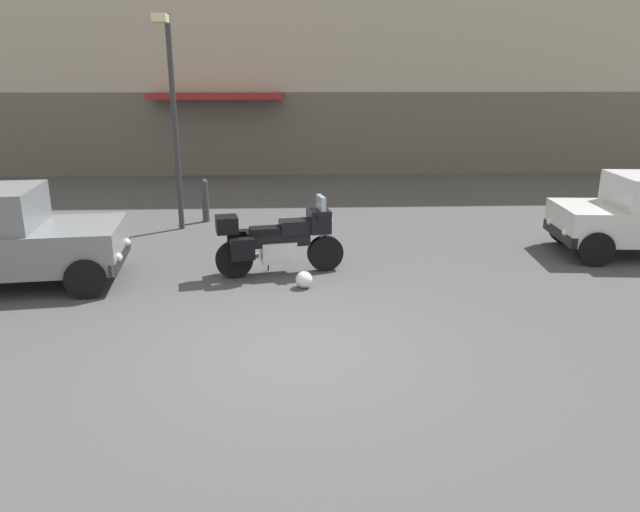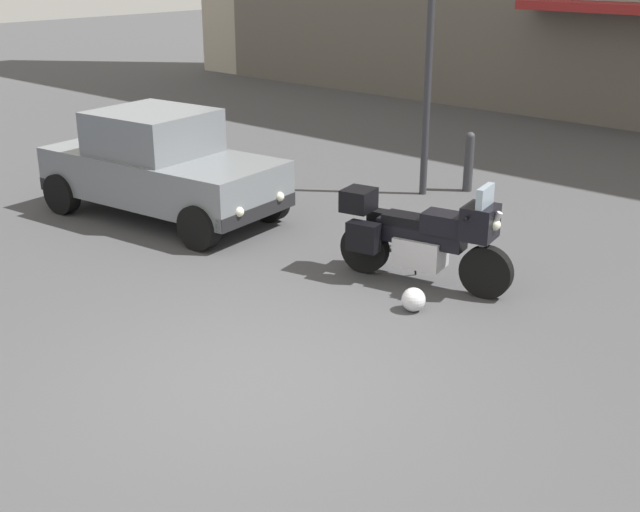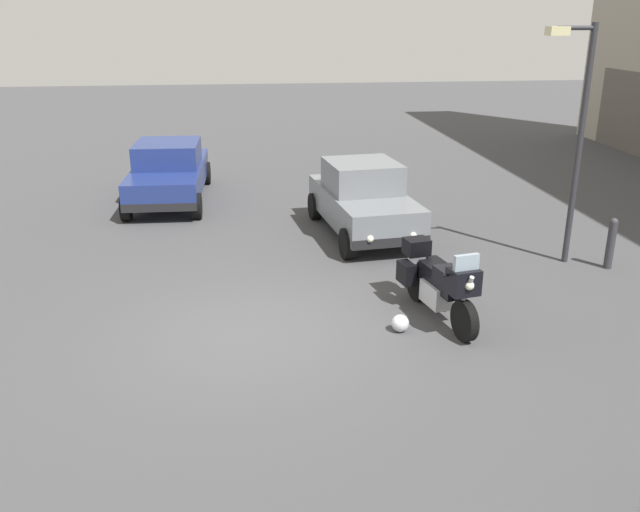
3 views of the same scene
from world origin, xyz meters
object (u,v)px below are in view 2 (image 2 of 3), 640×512
(car_hatchback_near, at_px, (160,166))
(bollard_curbside, at_px, (469,160))
(streetlamp_curbside, at_px, (425,24))
(motorcycle, at_px, (421,236))
(helmet, at_px, (413,300))

(car_hatchback_near, distance_m, bollard_curbside, 5.18)
(car_hatchback_near, height_order, streetlamp_curbside, streetlamp_curbside)
(streetlamp_curbside, distance_m, bollard_curbside, 2.45)
(motorcycle, distance_m, streetlamp_curbside, 4.46)
(car_hatchback_near, xyz_separation_m, bollard_curbside, (2.73, 4.39, -0.27))
(motorcycle, relative_size, streetlamp_curbside, 0.49)
(bollard_curbside, bearing_deg, helmet, -64.46)
(motorcycle, relative_size, bollard_curbside, 2.19)
(car_hatchback_near, distance_m, streetlamp_curbside, 4.68)
(helmet, height_order, bollard_curbside, bollard_curbside)
(motorcycle, xyz_separation_m, car_hatchback_near, (-4.54, -0.42, 0.19))
(motorcycle, bearing_deg, streetlamp_curbside, 114.41)
(streetlamp_curbside, bearing_deg, helmet, -55.17)
(helmet, xyz_separation_m, streetlamp_curbside, (-2.71, 3.89, 2.66))
(streetlamp_curbside, height_order, bollard_curbside, streetlamp_curbside)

